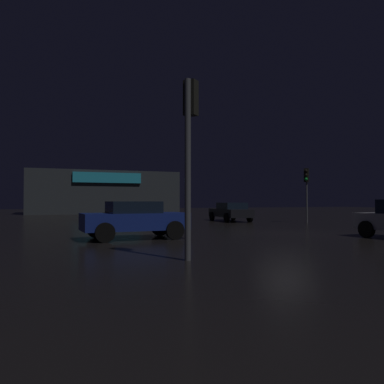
# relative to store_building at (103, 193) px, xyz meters

# --- Properties ---
(ground_plane) EXTENTS (120.00, 120.00, 0.00)m
(ground_plane) POSITION_rel_store_building_xyz_m (3.82, -32.34, -2.49)
(ground_plane) COLOR black
(store_building) EXTENTS (17.24, 8.06, 4.97)m
(store_building) POSITION_rel_store_building_xyz_m (0.00, 0.00, 0.00)
(store_building) COLOR #33383D
(store_building) RESTS_ON ground
(traffic_signal_main) EXTENTS (0.43, 0.41, 4.57)m
(traffic_signal_main) POSITION_rel_store_building_xyz_m (-3.05, -38.06, 0.66)
(traffic_signal_main) COLOR #595B60
(traffic_signal_main) RESTS_ON ground
(traffic_signal_opposite) EXTENTS (0.42, 0.42, 3.73)m
(traffic_signal_opposite) POSITION_rel_store_building_xyz_m (10.27, -25.61, 0.33)
(traffic_signal_opposite) COLOR #595B60
(traffic_signal_opposite) RESTS_ON ground
(car_near) EXTENTS (2.20, 4.49, 1.36)m
(car_near) POSITION_rel_store_building_xyz_m (6.18, -22.17, -1.77)
(car_near) COLOR black
(car_near) RESTS_ON ground
(car_far) EXTENTS (4.13, 2.13, 1.47)m
(car_far) POSITION_rel_store_building_xyz_m (-3.19, -32.34, -1.71)
(car_far) COLOR navy
(car_far) RESTS_ON ground
(bollard_kerb_a) EXTENTS (0.14, 0.14, 0.99)m
(bollard_kerb_a) POSITION_rel_store_building_xyz_m (-0.44, -24.92, -1.99)
(bollard_kerb_a) COLOR #595B60
(bollard_kerb_a) RESTS_ON ground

